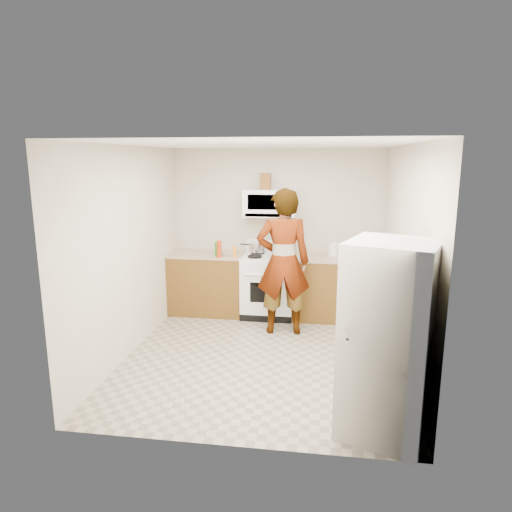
% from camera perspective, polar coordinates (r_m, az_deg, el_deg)
% --- Properties ---
extents(floor, '(3.60, 3.60, 0.00)m').
position_cam_1_polar(floor, '(5.67, 0.70, -12.36)').
color(floor, gray).
rests_on(floor, ground).
extents(back_wall, '(3.20, 0.02, 2.50)m').
position_cam_1_polar(back_wall, '(7.03, 2.66, 3.10)').
color(back_wall, beige).
rests_on(back_wall, floor).
extents(right_wall, '(0.02, 3.60, 2.50)m').
position_cam_1_polar(right_wall, '(5.32, 17.99, -0.43)').
color(right_wall, beige).
rests_on(right_wall, floor).
extents(cabinet_left, '(1.12, 0.62, 0.90)m').
position_cam_1_polar(cabinet_left, '(7.09, -6.06, -3.50)').
color(cabinet_left, brown).
rests_on(cabinet_left, floor).
extents(counter_left, '(1.14, 0.64, 0.03)m').
position_cam_1_polar(counter_left, '(6.98, -6.14, 0.20)').
color(counter_left, tan).
rests_on(counter_left, cabinet_left).
extents(cabinet_right, '(0.80, 0.62, 0.90)m').
position_cam_1_polar(cabinet_right, '(6.88, 8.01, -4.04)').
color(cabinet_right, brown).
rests_on(cabinet_right, floor).
extents(counter_right, '(0.82, 0.64, 0.03)m').
position_cam_1_polar(counter_right, '(6.76, 8.12, -0.23)').
color(counter_right, tan).
rests_on(counter_right, cabinet_right).
extents(gas_range, '(0.76, 0.65, 1.13)m').
position_cam_1_polar(gas_range, '(6.90, 1.52, -3.56)').
color(gas_range, white).
rests_on(gas_range, floor).
extents(microwave, '(0.76, 0.38, 0.40)m').
position_cam_1_polar(microwave, '(6.80, 1.70, 6.63)').
color(microwave, white).
rests_on(microwave, back_wall).
extents(person, '(0.78, 0.57, 1.98)m').
position_cam_1_polar(person, '(6.12, 3.42, -0.76)').
color(person, tan).
rests_on(person, floor).
extents(fridge, '(0.90, 0.90, 1.70)m').
position_cam_1_polar(fridge, '(4.06, 16.22, -10.08)').
color(fridge, silver).
rests_on(fridge, floor).
extents(kettle, '(0.20, 0.20, 0.18)m').
position_cam_1_polar(kettle, '(6.82, 9.73, 0.75)').
color(kettle, silver).
rests_on(kettle, counter_right).
extents(jug, '(0.15, 0.15, 0.24)m').
position_cam_1_polar(jug, '(6.78, 1.21, 9.33)').
color(jug, brown).
rests_on(jug, microwave).
extents(saucepan, '(0.28, 0.28, 0.13)m').
position_cam_1_polar(saucepan, '(6.94, 0.18, 1.08)').
color(saucepan, silver).
rests_on(saucepan, gas_range).
extents(tray, '(0.28, 0.22, 0.05)m').
position_cam_1_polar(tray, '(6.65, 2.67, -0.01)').
color(tray, silver).
rests_on(tray, gas_range).
extents(bottle_spray, '(0.09, 0.09, 0.24)m').
position_cam_1_polar(bottle_spray, '(6.66, -4.63, 0.88)').
color(bottle_spray, '#B62E0D').
rests_on(bottle_spray, counter_left).
extents(bottle_hot_sauce, '(0.06, 0.06, 0.17)m').
position_cam_1_polar(bottle_hot_sauce, '(6.67, -2.69, 0.59)').
color(bottle_hot_sauce, orange).
rests_on(bottle_hot_sauce, counter_left).
extents(bottle_green_cap, '(0.07, 0.07, 0.21)m').
position_cam_1_polar(bottle_green_cap, '(6.77, -4.91, 0.90)').
color(bottle_green_cap, '#1D8E19').
rests_on(bottle_green_cap, counter_left).
extents(pot_lid, '(0.30, 0.30, 0.01)m').
position_cam_1_polar(pot_lid, '(6.77, -4.14, 0.08)').
color(pot_lid, silver).
rests_on(pot_lid, counter_left).
extents(broom, '(0.25, 0.18, 1.31)m').
position_cam_1_polar(broom, '(6.36, 15.60, -3.71)').
color(broom, silver).
rests_on(broom, floor).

